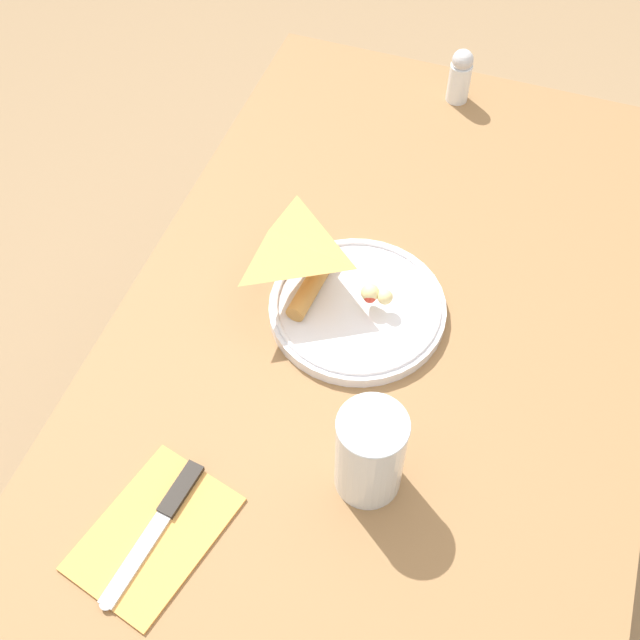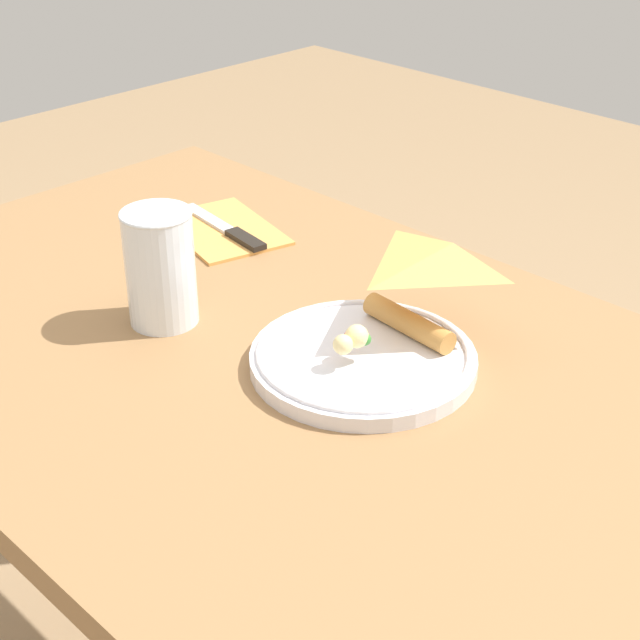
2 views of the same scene
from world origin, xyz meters
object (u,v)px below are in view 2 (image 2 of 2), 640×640
at_px(dining_table, 299,454).
at_px(plate_pizza, 365,354).
at_px(milk_glass, 161,272).
at_px(napkin_folded, 223,229).
at_px(butter_knife, 226,228).

xyz_separation_m(dining_table, plate_pizza, (-0.05, -0.04, 0.13)).
height_order(milk_glass, napkin_folded, milk_glass).
height_order(milk_glass, butter_knife, milk_glass).
relative_size(plate_pizza, butter_knife, 1.26).
bearing_deg(milk_glass, butter_knife, -56.73).
bearing_deg(dining_table, plate_pizza, -139.05).
xyz_separation_m(milk_glass, butter_knife, (0.13, -0.19, -0.05)).
relative_size(plate_pizza, milk_glass, 1.78).
height_order(dining_table, milk_glass, milk_glass).
bearing_deg(napkin_folded, milk_glass, 124.77).
distance_m(milk_glass, butter_knife, 0.24).
bearing_deg(dining_table, butter_knife, -27.84).
bearing_deg(napkin_folded, dining_table, 152.64).
bearing_deg(butter_knife, dining_table, 159.92).
relative_size(napkin_folded, butter_knife, 1.09).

